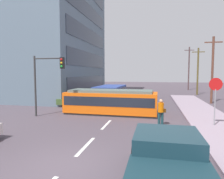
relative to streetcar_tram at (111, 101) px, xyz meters
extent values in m
plane|color=#4D424C|center=(0.48, 0.47, -1.01)|extent=(120.00, 120.00, 0.00)
cube|color=gray|center=(7.28, -3.53, -0.94)|extent=(3.20, 36.00, 0.14)
cube|color=silver|center=(0.48, -7.53, -1.00)|extent=(0.16, 2.40, 0.01)
cube|color=silver|center=(0.48, -3.53, -1.00)|extent=(0.16, 2.40, 0.01)
cube|color=silver|center=(0.48, 6.00, -1.00)|extent=(0.16, 2.40, 0.01)
cube|color=silver|center=(0.48, 12.00, -1.00)|extent=(0.16, 2.40, 0.01)
cube|color=slate|center=(-12.77, 10.84, 10.19)|extent=(14.72, 17.34, 22.40)
cube|color=#2D3847|center=(-5.38, 10.84, 0.91)|extent=(0.06, 14.74, 1.92)
cube|color=#2D3847|center=(-5.38, 10.84, 4.11)|extent=(0.06, 14.74, 1.92)
cube|color=#2D3847|center=(-5.38, 10.84, 7.31)|extent=(0.06, 14.74, 1.92)
cube|color=#2D3847|center=(-5.38, 10.84, 10.51)|extent=(0.06, 14.74, 1.92)
cube|color=#F15D0F|center=(0.00, 0.00, -0.06)|extent=(7.41, 2.64, 1.60)
cube|color=#2D2D2D|center=(0.00, 0.00, -0.93)|extent=(7.26, 2.51, 0.15)
cube|color=#586762|center=(0.00, 0.00, 0.85)|extent=(6.67, 2.25, 0.20)
cube|color=#1E232D|center=(0.00, 0.00, 0.14)|extent=(7.11, 2.68, 0.71)
cube|color=#2F4696|center=(-1.32, 5.83, 0.09)|extent=(2.69, 5.87, 1.60)
cube|color=black|center=(-1.41, 2.99, 0.33)|extent=(2.25, 0.19, 0.96)
cube|color=black|center=(-1.32, 5.83, 0.38)|extent=(2.70, 5.00, 0.64)
cylinder|color=black|center=(-1.38, 3.98, -0.56)|extent=(2.58, 0.98, 0.90)
cylinder|color=black|center=(-1.26, 7.69, -0.56)|extent=(2.58, 0.98, 0.90)
cylinder|color=#1A3C42|center=(3.77, -3.03, -0.58)|extent=(0.16, 0.16, 0.85)
cylinder|color=#1A3C42|center=(3.97, -3.03, -0.58)|extent=(0.16, 0.16, 0.85)
cylinder|color=orange|center=(3.87, -3.03, 0.14)|extent=(0.36, 0.36, 0.60)
sphere|color=tan|center=(3.87, -3.03, 0.55)|extent=(0.22, 0.22, 0.22)
cube|color=#4E2D0C|center=(4.09, -2.98, -0.06)|extent=(0.21, 0.13, 0.24)
cube|color=#16323C|center=(3.88, -10.49, -0.33)|extent=(2.01, 5.00, 0.65)
cube|color=#17333E|center=(3.88, -9.94, 0.27)|extent=(1.90, 1.90, 0.55)
cylinder|color=black|center=(2.88, -8.99, -0.61)|extent=(0.28, 0.80, 0.80)
cylinder|color=black|center=(4.88, -8.99, -0.61)|extent=(0.28, 0.80, 0.80)
cube|color=#3D572A|center=(-4.93, 4.00, -0.49)|extent=(1.85, 4.12, 0.55)
cube|color=black|center=(-4.93, 3.85, -0.02)|extent=(1.70, 2.27, 0.40)
cylinder|color=black|center=(-5.84, 5.24, -0.69)|extent=(0.22, 0.64, 0.64)
cylinder|color=black|center=(-4.01, 5.23, -0.69)|extent=(0.22, 0.64, 0.64)
cylinder|color=black|center=(-5.85, 2.77, -0.69)|extent=(0.22, 0.64, 0.64)
cylinder|color=black|center=(-4.02, 2.76, -0.69)|extent=(0.22, 0.64, 0.64)
cylinder|color=gray|center=(7.05, -2.86, 0.23)|extent=(0.07, 0.07, 2.20)
cylinder|color=red|center=(7.05, -2.86, 1.63)|extent=(0.76, 0.04, 0.76)
cylinder|color=#333333|center=(-5.44, -2.12, 1.29)|extent=(0.14, 0.14, 4.59)
cylinder|color=#333333|center=(-4.31, -2.12, 3.38)|extent=(2.25, 0.10, 0.10)
cube|color=black|center=(-3.19, -2.12, 3.03)|extent=(0.28, 0.24, 0.84)
sphere|color=red|center=(-3.19, -2.25, 3.28)|extent=(0.16, 0.16, 0.16)
sphere|color=gold|center=(-3.19, -2.25, 3.03)|extent=(0.16, 0.16, 0.16)
sphere|color=green|center=(-3.19, -2.25, 2.78)|extent=(0.16, 0.16, 0.16)
cylinder|color=brown|center=(9.51, 7.80, 2.58)|extent=(0.24, 0.24, 7.19)
cube|color=brown|center=(9.51, 7.80, 5.58)|extent=(1.80, 0.12, 0.12)
cylinder|color=brown|center=(9.74, 16.90, 2.52)|extent=(0.24, 0.24, 7.06)
cube|color=brown|center=(9.74, 16.90, 5.45)|extent=(1.80, 0.12, 0.12)
cylinder|color=#523A3A|center=(9.81, 25.92, 3.14)|extent=(0.24, 0.24, 8.29)
cube|color=#523A3A|center=(9.81, 25.92, 6.69)|extent=(1.80, 0.12, 0.12)
camera|label=1|loc=(3.51, -16.11, 2.29)|focal=32.85mm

